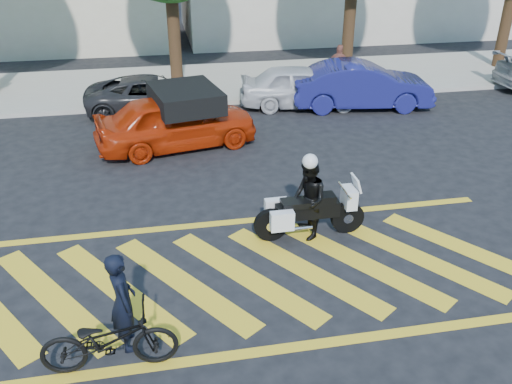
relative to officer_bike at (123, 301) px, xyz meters
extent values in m
plane|color=black|center=(1.51, 1.36, -0.81)|extent=(90.00, 90.00, 0.00)
cube|color=#9E998E|center=(1.51, 13.36, -0.73)|extent=(60.00, 5.00, 0.15)
cube|color=gold|center=(-1.29, 1.36, -0.80)|extent=(2.43, 3.21, 0.01)
cube|color=gold|center=(-0.19, 1.36, -0.80)|extent=(2.43, 3.21, 0.01)
cube|color=gold|center=(0.91, 1.36, -0.80)|extent=(2.43, 3.21, 0.01)
cube|color=gold|center=(2.01, 1.36, -0.80)|extent=(2.43, 3.21, 0.01)
cube|color=gold|center=(3.11, 1.36, -0.80)|extent=(2.43, 3.21, 0.01)
cube|color=gold|center=(4.21, 1.36, -0.80)|extent=(2.43, 3.21, 0.01)
cube|color=gold|center=(5.31, 1.36, -0.80)|extent=(2.43, 3.21, 0.01)
cube|color=gold|center=(6.41, 1.36, -0.80)|extent=(2.43, 3.21, 0.01)
cube|color=gold|center=(1.51, -0.54, -0.80)|extent=(12.00, 0.20, 0.01)
cube|color=gold|center=(1.51, 3.26, -0.80)|extent=(12.00, 0.20, 0.01)
cylinder|color=black|center=(1.51, 13.36, 1.19)|extent=(0.44, 0.44, 4.00)
cylinder|color=black|center=(8.01, 13.36, 1.19)|extent=(0.44, 0.44, 4.00)
cylinder|color=black|center=(14.51, 13.36, 1.19)|extent=(0.44, 0.44, 4.00)
imported|color=black|center=(0.00, 0.00, 0.00)|extent=(0.51, 0.66, 1.62)
imported|color=black|center=(-0.21, -0.43, -0.31)|extent=(1.93, 0.71, 1.00)
cylinder|color=black|center=(2.72, 2.46, -0.47)|extent=(0.67, 0.14, 0.67)
cylinder|color=silver|center=(2.72, 2.46, -0.47)|extent=(0.20, 0.16, 0.20)
cylinder|color=black|center=(4.30, 2.47, -0.47)|extent=(0.67, 0.14, 0.67)
cylinder|color=silver|center=(4.30, 2.47, -0.47)|extent=(0.20, 0.16, 0.20)
cube|color=black|center=(3.46, 2.47, -0.22)|extent=(1.27, 0.27, 0.30)
cube|color=black|center=(3.77, 2.47, -0.02)|extent=(0.46, 0.31, 0.22)
cube|color=black|center=(3.21, 2.46, -0.04)|extent=(0.56, 0.35, 0.12)
cube|color=silver|center=(4.30, 2.47, -0.02)|extent=(0.22, 0.43, 0.40)
cube|color=silver|center=(2.88, 2.73, -0.25)|extent=(0.46, 0.18, 0.38)
cube|color=silver|center=(2.89, 2.20, -0.25)|extent=(0.46, 0.18, 0.38)
imported|color=black|center=(3.46, 2.47, 0.02)|extent=(0.63, 0.80, 1.65)
imported|color=#AF2608|center=(1.18, 7.58, -0.07)|extent=(4.60, 2.58, 1.48)
imported|color=black|center=(0.61, 10.56, -0.22)|extent=(4.31, 2.14, 1.17)
imported|color=silver|center=(5.41, 10.29, -0.12)|extent=(4.21, 2.14, 1.37)
imported|color=navy|center=(7.30, 9.84, -0.06)|extent=(4.69, 2.16, 1.49)
imported|color=#935143|center=(7.08, 11.48, 0.12)|extent=(0.97, 0.81, 1.56)
camera|label=1|loc=(0.76, -6.45, 5.04)|focal=38.00mm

